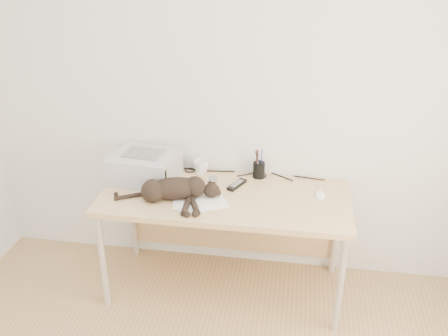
% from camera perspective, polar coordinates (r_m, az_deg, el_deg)
% --- Properties ---
extents(wall_back, '(3.50, 0.00, 3.50)m').
position_cam_1_polar(wall_back, '(3.31, 1.11, 8.41)').
color(wall_back, silver).
rests_on(wall_back, floor).
extents(desk, '(1.60, 0.70, 0.74)m').
position_cam_1_polar(desk, '(3.35, 0.35, -4.41)').
color(desk, tan).
rests_on(desk, floor).
extents(printer, '(0.46, 0.41, 0.20)m').
position_cam_1_polar(printer, '(3.40, -9.04, 0.16)').
color(printer, '#B8B8BD').
rests_on(printer, desk).
extents(papers, '(0.39, 0.33, 0.01)m').
position_cam_1_polar(papers, '(3.13, -2.86, -3.85)').
color(papers, white).
rests_on(papers, desk).
extents(cat, '(0.68, 0.33, 0.15)m').
position_cam_1_polar(cat, '(3.14, -5.91, -2.52)').
color(cat, black).
rests_on(cat, desk).
extents(mug, '(0.15, 0.15, 0.10)m').
position_cam_1_polar(mug, '(3.46, -2.62, 0.09)').
color(mug, white).
rests_on(mug, desk).
extents(pen_cup, '(0.08, 0.08, 0.21)m').
position_cam_1_polar(pen_cup, '(3.42, 4.01, -0.18)').
color(pen_cup, black).
rests_on(pen_cup, desk).
extents(remote_grey, '(0.07, 0.20, 0.02)m').
position_cam_1_polar(remote_grey, '(3.32, -1.44, -1.79)').
color(remote_grey, slate).
rests_on(remote_grey, desk).
extents(remote_black, '(0.12, 0.18, 0.02)m').
position_cam_1_polar(remote_black, '(3.31, 1.48, -1.92)').
color(remote_black, black).
rests_on(remote_black, desk).
extents(mouse, '(0.08, 0.12, 0.04)m').
position_cam_1_polar(mouse, '(3.25, 10.92, -2.83)').
color(mouse, white).
rests_on(mouse, desk).
extents(cable_tangle, '(1.36, 0.09, 0.01)m').
position_cam_1_polar(cable_tangle, '(3.47, 0.92, -0.60)').
color(cable_tangle, black).
rests_on(cable_tangle, desk).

